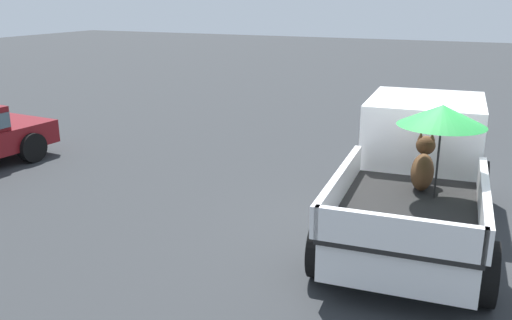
% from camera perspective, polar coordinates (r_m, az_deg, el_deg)
% --- Properties ---
extents(ground_plane, '(80.00, 80.00, 0.00)m').
position_cam_1_polar(ground_plane, '(8.92, 15.77, -7.48)').
color(ground_plane, '#2D3033').
extents(pickup_truck_main, '(5.16, 2.52, 2.19)m').
position_cam_1_polar(pickup_truck_main, '(9.02, 16.60, -0.72)').
color(pickup_truck_main, black).
rests_on(pickup_truck_main, ground).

